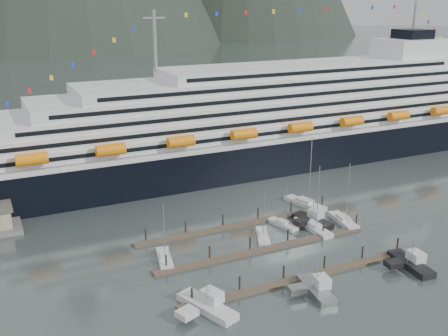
{
  "coord_description": "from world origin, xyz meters",
  "views": [
    {
      "loc": [
        -54.05,
        -80.81,
        49.11
      ],
      "look_at": [
        -5.4,
        22.0,
        12.2
      ],
      "focal_mm": 42.0,
      "sensor_mm": 36.0,
      "label": 1
    }
  ],
  "objects": [
    {
      "name": "ground",
      "position": [
        0.0,
        0.0,
        0.0
      ],
      "size": [
        1600.0,
        1600.0,
        0.0
      ],
      "primitive_type": "plane",
      "color": "#44504F",
      "rests_on": "ground"
    },
    {
      "name": "cruise_ship",
      "position": [
        30.03,
        54.94,
        12.04
      ],
      "size": [
        210.0,
        30.4,
        50.3
      ],
      "color": "black",
      "rests_on": "ground"
    },
    {
      "name": "dock_near",
      "position": [
        -4.93,
        -9.95,
        0.31
      ],
      "size": [
        48.18,
        2.28,
        3.2
      ],
      "color": "#49392F",
      "rests_on": "ground"
    },
    {
      "name": "dock_mid",
      "position": [
        -4.93,
        3.05,
        0.31
      ],
      "size": [
        48.18,
        2.28,
        3.2
      ],
      "color": "#49392F",
      "rests_on": "ground"
    },
    {
      "name": "dock_far",
      "position": [
        -4.93,
        16.05,
        0.31
      ],
      "size": [
        48.18,
        2.28,
        3.2
      ],
      "color": "#49392F",
      "rests_on": "ground"
    },
    {
      "name": "sailboat_a",
      "position": [
        -25.16,
        7.46,
        0.42
      ],
      "size": [
        4.35,
        9.15,
        12.74
      ],
      "rotation": [
        0.0,
        0.0,
        1.36
      ],
      "color": "silver",
      "rests_on": "ground"
    },
    {
      "name": "sailboat_c",
      "position": [
        -2.75,
        8.08,
        0.4
      ],
      "size": [
        5.86,
        9.08,
        11.18
      ],
      "rotation": [
        0.0,
        0.0,
        1.15
      ],
      "color": "silver",
      "rests_on": "ground"
    },
    {
      "name": "sailboat_d",
      "position": [
        9.72,
        7.39,
        0.43
      ],
      "size": [
        2.89,
        11.5,
        15.57
      ],
      "rotation": [
        0.0,
        0.0,
        1.59
      ],
      "color": "silver",
      "rests_on": "ground"
    },
    {
      "name": "sailboat_f",
      "position": [
        4.51,
        11.79,
        0.39
      ],
      "size": [
        4.14,
        8.16,
        10.25
      ],
      "rotation": [
        0.0,
        0.0,
        1.82
      ],
      "color": "silver",
      "rests_on": "ground"
    },
    {
      "name": "sailboat_g",
      "position": [
        15.96,
        19.99,
        0.47
      ],
      "size": [
        5.83,
        12.15,
        18.23
      ],
      "rotation": [
        0.0,
        0.0,
        1.83
      ],
      "color": "silver",
      "rests_on": "ground"
    },
    {
      "name": "sailboat_h",
      "position": [
        18.0,
        7.36,
        0.45
      ],
      "size": [
        4.25,
        10.15,
        15.13
      ],
      "rotation": [
        0.0,
        0.0,
        1.42
      ],
      "color": "silver",
      "rests_on": "ground"
    },
    {
      "name": "trawler_a",
      "position": [
        -24.56,
        -11.69,
        0.84
      ],
      "size": [
        9.62,
        12.08,
        6.4
      ],
      "rotation": [
        0.0,
        0.0,
        1.93
      ],
      "color": "silver",
      "rests_on": "ground"
    },
    {
      "name": "trawler_b",
      "position": [
        -5.19,
        -14.99,
        0.83
      ],
      "size": [
        7.7,
        10.09,
        6.3
      ],
      "rotation": [
        0.0,
        0.0,
        1.44
      ],
      "color": "gray",
      "rests_on": "ground"
    },
    {
      "name": "trawler_d",
      "position": [
        16.61,
        -14.99,
        0.83
      ],
      "size": [
        8.06,
        10.86,
        6.28
      ],
      "rotation": [
        0.0,
        0.0,
        1.48
      ],
      "color": "black",
      "rests_on": "ground"
    },
    {
      "name": "trawler_e",
      "position": [
        11.27,
        10.05,
        0.86
      ],
      "size": [
        8.34,
        10.62,
        6.55
      ],
      "rotation": [
        0.0,
        0.0,
        1.81
      ],
      "color": "black",
      "rests_on": "ground"
    }
  ]
}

